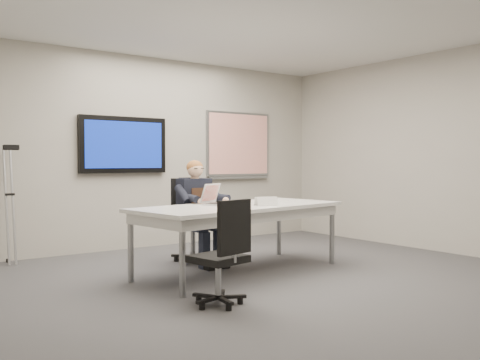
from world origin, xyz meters
TOP-DOWN VIEW (x-y plane):
  - floor at (0.00, 0.00)m, footprint 6.00×6.00m
  - ceiling at (0.00, 0.00)m, footprint 6.00×6.00m
  - wall_back at (0.00, 3.00)m, footprint 6.00×0.02m
  - wall_right at (3.00, 0.00)m, footprint 0.02×6.00m
  - conference_table at (-0.09, 0.72)m, footprint 2.61×1.37m
  - tv_display at (-0.50, 2.95)m, footprint 1.30×0.09m
  - whiteboard at (1.55, 2.97)m, footprint 1.25×0.08m
  - office_chair_far at (-0.19, 1.60)m, footprint 0.59×0.59m
  - office_chair_near at (-1.06, -0.33)m, footprint 0.52×0.52m
  - seated_person at (-0.20, 1.36)m, footprint 0.41×0.70m
  - crutch at (-2.07, 2.81)m, footprint 0.30×0.58m
  - laptop at (-0.28, 0.95)m, footprint 0.40×0.44m
  - name_tent at (0.09, 0.46)m, footprint 0.26×0.12m
  - pen at (-0.34, 0.32)m, footprint 0.04×0.15m

SIDE VIEW (x-z plane):
  - floor at x=0.00m, z-range -0.01..0.01m
  - office_chair_near at x=-1.06m, z-range -0.18..0.76m
  - office_chair_far at x=-0.19m, z-range -0.20..0.85m
  - seated_person at x=-0.20m, z-range -0.12..1.16m
  - conference_table at x=-0.09m, z-range 0.30..1.07m
  - crutch at x=-2.07m, z-range -0.02..1.52m
  - pen at x=-0.34m, z-range 0.77..0.78m
  - name_tent at x=0.09m, z-range 0.77..0.87m
  - laptop at x=-0.28m, z-range 0.71..0.95m
  - wall_back at x=0.00m, z-range 0.00..2.80m
  - wall_right at x=3.00m, z-range 0.00..2.80m
  - tv_display at x=-0.50m, z-range 1.10..1.90m
  - whiteboard at x=1.55m, z-range 0.98..2.08m
  - ceiling at x=0.00m, z-range 2.79..2.81m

